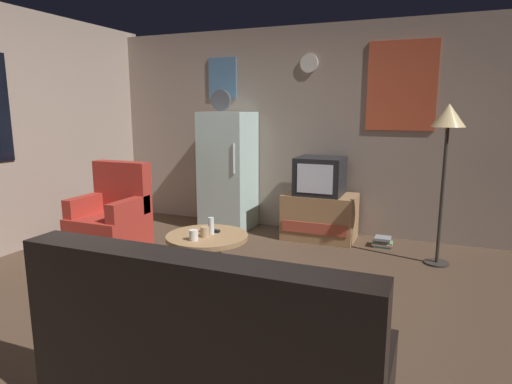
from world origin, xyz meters
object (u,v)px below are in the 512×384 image
at_px(tv_stand, 320,216).
at_px(wine_glass, 211,226).
at_px(coffee_table, 208,259).
at_px(standing_lamp, 448,128).
at_px(mug_ceramic_tan, 205,232).
at_px(couch, 213,358).
at_px(remote_control, 212,231).
at_px(crt_tv, 320,176).
at_px(mug_ceramic_white, 194,235).
at_px(fridge, 228,171).
at_px(book_stack, 383,242).
at_px(armchair, 112,220).

distance_m(tv_stand, wine_glass, 1.81).
bearing_deg(coffee_table, wine_glass, 58.05).
bearing_deg(standing_lamp, mug_ceramic_tan, -143.57).
xyz_separation_m(tv_stand, couch, (0.26, -3.22, 0.04)).
xyz_separation_m(wine_glass, remote_control, (-0.03, 0.07, -0.06)).
distance_m(crt_tv, mug_ceramic_white, 2.03).
bearing_deg(mug_ceramic_white, couch, -56.36).
bearing_deg(fridge, mug_ceramic_white, -72.33).
height_order(crt_tv, mug_ceramic_tan, crt_tv).
relative_size(fridge, standing_lamp, 1.11).
height_order(tv_stand, mug_ceramic_tan, mug_ceramic_tan).
height_order(standing_lamp, mug_ceramic_white, standing_lamp).
xyz_separation_m(fridge, book_stack, (1.97, -0.08, -0.70)).
distance_m(coffee_table, remote_control, 0.26).
bearing_deg(tv_stand, mug_ceramic_white, -107.36).
distance_m(crt_tv, armchair, 2.41).
bearing_deg(standing_lamp, mug_ceramic_white, -141.80).
distance_m(fridge, armchair, 1.58).
height_order(standing_lamp, wine_glass, standing_lamp).
bearing_deg(wine_glass, couch, -61.75).
distance_m(tv_stand, coffee_table, 1.83).
bearing_deg(standing_lamp, fridge, 170.07).
xyz_separation_m(remote_control, armchair, (-1.43, 0.36, -0.13)).
relative_size(wine_glass, mug_ceramic_white, 1.67).
bearing_deg(mug_ceramic_white, armchair, 155.40).
relative_size(remote_control, couch, 0.09).
relative_size(mug_ceramic_tan, couch, 0.05).
distance_m(standing_lamp, remote_control, 2.43).
relative_size(tv_stand, armchair, 0.87).
xyz_separation_m(mug_ceramic_tan, book_stack, (1.31, 1.75, -0.44)).
distance_m(crt_tv, mug_ceramic_tan, 1.90).
bearing_deg(book_stack, mug_ceramic_tan, -126.79).
height_order(coffee_table, armchair, armchair).
xyz_separation_m(coffee_table, wine_glass, (0.02, 0.04, 0.30)).
xyz_separation_m(mug_ceramic_white, book_stack, (1.35, 1.87, -0.44)).
bearing_deg(book_stack, crt_tv, 176.10).
bearing_deg(book_stack, wine_glass, -128.28).
distance_m(fridge, book_stack, 2.09).
bearing_deg(wine_glass, book_stack, 51.72).
bearing_deg(tv_stand, couch, -85.34).
distance_m(crt_tv, standing_lamp, 1.51).
distance_m(tv_stand, remote_control, 1.75).
xyz_separation_m(wine_glass, book_stack, (1.30, 1.65, -0.47)).
relative_size(tv_stand, coffee_table, 1.17).
bearing_deg(fridge, standing_lamp, -9.93).
distance_m(wine_glass, book_stack, 2.15).
xyz_separation_m(mug_ceramic_tan, remote_control, (-0.02, 0.17, -0.03)).
xyz_separation_m(fridge, crt_tv, (1.21, -0.03, 0.01)).
relative_size(crt_tv, wine_glass, 3.60).
relative_size(crt_tv, mug_ceramic_white, 6.00).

